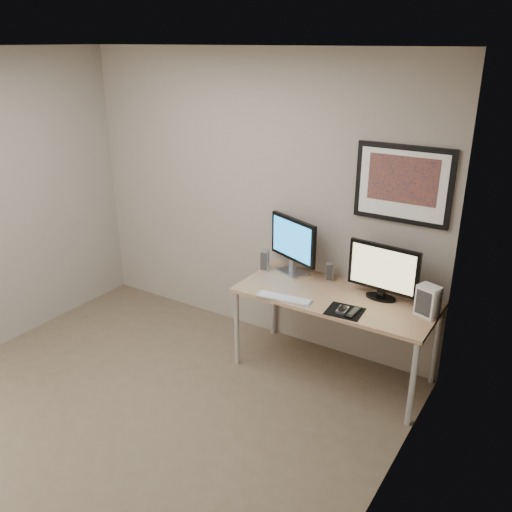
% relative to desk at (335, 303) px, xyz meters
% --- Properties ---
extents(floor, '(3.60, 3.60, 0.00)m').
position_rel_desk_xyz_m(floor, '(-1.00, -1.35, -0.66)').
color(floor, brown).
rests_on(floor, ground).
extents(room, '(3.60, 3.60, 3.60)m').
position_rel_desk_xyz_m(room, '(-1.00, -0.90, 0.98)').
color(room, white).
rests_on(room, ground).
extents(desk, '(1.60, 0.70, 0.73)m').
position_rel_desk_xyz_m(desk, '(0.00, 0.00, 0.00)').
color(desk, '#9B684B').
rests_on(desk, floor).
extents(framed_art, '(0.75, 0.04, 0.60)m').
position_rel_desk_xyz_m(framed_art, '(0.35, 0.33, 0.96)').
color(framed_art, black).
rests_on(framed_art, room).
extents(monitor_large, '(0.53, 0.26, 0.51)m').
position_rel_desk_xyz_m(monitor_large, '(-0.51, 0.21, 0.35)').
color(monitor_large, '#BABABF').
rests_on(monitor_large, desk).
extents(monitor_tv, '(0.58, 0.15, 0.45)m').
position_rel_desk_xyz_m(monitor_tv, '(0.32, 0.13, 0.31)').
color(monitor_tv, black).
rests_on(monitor_tv, desk).
extents(speaker_left, '(0.09, 0.09, 0.19)m').
position_rel_desk_xyz_m(speaker_left, '(-0.75, 0.14, 0.16)').
color(speaker_left, '#BABABF').
rests_on(speaker_left, desk).
extents(speaker_right, '(0.08, 0.08, 0.16)m').
position_rel_desk_xyz_m(speaker_right, '(-0.17, 0.24, 0.15)').
color(speaker_right, '#BABABF').
rests_on(speaker_right, desk).
extents(keyboard, '(0.46, 0.18, 0.02)m').
position_rel_desk_xyz_m(keyboard, '(-0.32, -0.28, 0.07)').
color(keyboard, '#B7B7BB').
rests_on(keyboard, desk).
extents(mousepad, '(0.29, 0.26, 0.00)m').
position_rel_desk_xyz_m(mousepad, '(0.17, -0.22, 0.07)').
color(mousepad, black).
rests_on(mousepad, desk).
extents(mouse, '(0.08, 0.12, 0.04)m').
position_rel_desk_xyz_m(mouse, '(0.16, -0.23, 0.09)').
color(mouse, black).
rests_on(mouse, mousepad).
extents(remote, '(0.05, 0.19, 0.02)m').
position_rel_desk_xyz_m(remote, '(0.24, -0.22, 0.08)').
color(remote, black).
rests_on(remote, desk).
extents(fan_unit, '(0.19, 0.16, 0.24)m').
position_rel_desk_xyz_m(fan_unit, '(0.71, 0.05, 0.19)').
color(fan_unit, silver).
rests_on(fan_unit, desk).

